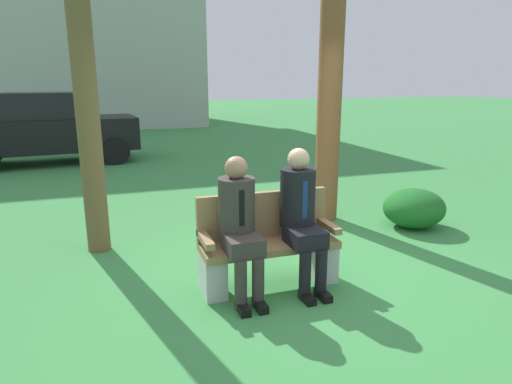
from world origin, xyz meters
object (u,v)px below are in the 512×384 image
seated_man_left (239,220)px  seated_man_right (301,211)px  park_bench (268,246)px  shrub_near_bench (414,208)px  parked_car_near (49,129)px  building_backdrop (64,8)px

seated_man_left → seated_man_right: bearing=0.4°
park_bench → shrub_near_bench: 2.69m
parked_car_near → park_bench: bearing=-71.1°
seated_man_right → parked_car_near: bearing=110.5°
shrub_near_bench → building_backdrop: bearing=106.2°
park_bench → shrub_near_bench: park_bench is taller
seated_man_left → building_backdrop: (-2.41, 19.05, 4.35)m
seated_man_right → building_backdrop: (-3.02, 19.05, 4.32)m
seated_man_left → parked_car_near: parked_car_near is taller
shrub_near_bench → seated_man_left: bearing=-158.3°
park_bench → seated_man_left: bearing=-159.6°
seated_man_left → parked_car_near: size_ratio=0.32×
parked_car_near → building_backdrop: (-0.06, 11.14, 4.23)m
seated_man_left → seated_man_right: (0.61, 0.00, 0.02)m
seated_man_right → seated_man_left: bearing=-179.6°
seated_man_left → seated_man_right: size_ratio=0.97×
park_bench → seated_man_left: seated_man_left is taller
seated_man_right → parked_car_near: 8.44m
building_backdrop → park_bench: bearing=-81.8°
seated_man_right → shrub_near_bench: bearing=26.9°
shrub_near_bench → park_bench: bearing=-158.1°
seated_man_left → park_bench: bearing=20.4°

